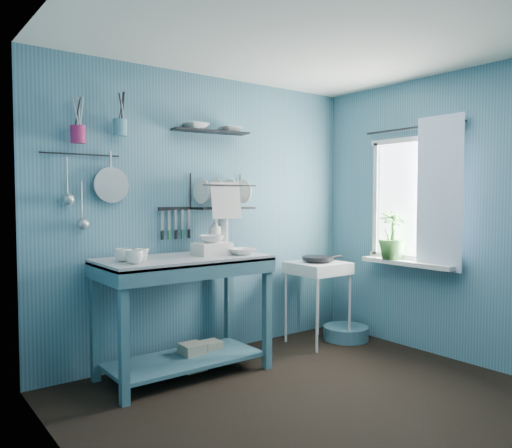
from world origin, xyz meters
TOP-DOWN VIEW (x-y plane):
  - floor at (0.00, 0.00)m, footprint 3.20×3.20m
  - ceiling at (0.00, 0.00)m, footprint 3.20×3.20m
  - wall_back at (0.00, 1.50)m, footprint 3.20×0.00m
  - wall_left at (-1.60, 0.00)m, footprint 0.00×3.00m
  - wall_right at (1.60, 0.00)m, footprint 0.00×3.00m
  - work_counter at (-0.47, 1.12)m, footprint 1.43×0.89m
  - mug_left at (-0.95, 0.96)m, footprint 0.12×0.12m
  - mug_mid at (-0.85, 1.06)m, footprint 0.14×0.14m
  - mug_right at (-0.97, 1.12)m, footprint 0.17×0.17m
  - wash_tub at (-0.22, 1.10)m, footprint 0.28×0.22m
  - tub_bowl at (-0.22, 1.10)m, footprint 0.20×0.19m
  - soap_bottle at (-0.05, 1.32)m, footprint 0.12×0.12m
  - water_bottle at (0.05, 1.34)m, footprint 0.09×0.09m
  - counter_bowl at (-0.02, 0.97)m, footprint 0.22×0.22m
  - hotplate_stand at (0.99, 1.10)m, footprint 0.57×0.57m
  - frying_pan at (0.99, 1.10)m, footprint 0.30×0.30m
  - knife_strip at (-0.35, 1.47)m, footprint 0.32×0.04m
  - dish_rack at (0.07, 1.37)m, footprint 0.56×0.27m
  - upper_shelf at (-0.04, 1.40)m, footprint 0.72×0.27m
  - shelf_bowl_left at (-0.18, 1.40)m, footprint 0.23×0.23m
  - shelf_bowl_right at (0.18, 1.40)m, footprint 0.21×0.21m
  - utensil_cup_magenta at (-1.18, 1.42)m, footprint 0.11×0.11m
  - utensil_cup_teal at (-0.85, 1.42)m, footprint 0.11×0.11m
  - colander at (-0.92, 1.45)m, footprint 0.28×0.03m
  - ladle_outer at (-1.25, 1.46)m, footprint 0.01×0.01m
  - ladle_inner at (-1.15, 1.46)m, footprint 0.01×0.01m
  - hook_rail at (-1.14, 1.47)m, footprint 0.60×0.01m
  - window_glass at (1.59, 0.45)m, footprint 0.00×1.10m
  - windowsill at (1.50, 0.45)m, footprint 0.16×0.95m
  - curtain at (1.52, 0.15)m, footprint 0.00×1.35m
  - curtain_rod at (1.54, 0.45)m, footprint 0.02×1.05m
  - potted_plant at (1.50, 0.63)m, footprint 0.32×0.32m
  - storage_tin_large at (-0.37, 1.17)m, footprint 0.18×0.18m
  - storage_tin_small at (-0.17, 1.20)m, footprint 0.15×0.15m
  - floor_basin at (1.31, 1.02)m, footprint 0.45×0.45m

SIDE VIEW (x-z plane):
  - floor at x=0.00m, z-range 0.00..0.00m
  - floor_basin at x=1.31m, z-range 0.00..0.13m
  - storage_tin_small at x=-0.17m, z-range 0.00..0.20m
  - storage_tin_large at x=-0.37m, z-range 0.00..0.22m
  - hotplate_stand at x=0.99m, z-range 0.00..0.79m
  - work_counter at x=-0.47m, z-range 0.00..0.94m
  - windowsill at x=1.50m, z-range 0.79..0.83m
  - frying_pan at x=0.99m, z-range 0.81..0.85m
  - counter_bowl at x=-0.02m, z-range 0.94..1.00m
  - mug_mid at x=-0.85m, z-range 0.94..1.04m
  - mug_left at x=-0.95m, z-range 0.94..1.04m
  - mug_right at x=-0.97m, z-range 0.94..1.04m
  - wash_tub at x=-0.22m, z-range 0.94..1.04m
  - potted_plant at x=1.50m, z-range 0.83..1.29m
  - tub_bowl at x=-0.22m, z-range 1.04..1.11m
  - water_bottle at x=0.05m, z-range 0.94..1.22m
  - soap_bottle at x=-0.05m, z-range 0.94..1.24m
  - wall_back at x=0.00m, z-range -0.35..2.85m
  - wall_left at x=-1.60m, z-range -0.25..2.75m
  - wall_right at x=1.60m, z-range -0.25..2.75m
  - knife_strip at x=-0.35m, z-range 1.30..1.33m
  - ladle_inner at x=-1.15m, z-range 1.23..1.53m
  - window_glass at x=1.59m, z-range 0.85..1.95m
  - curtain at x=1.52m, z-range 0.77..2.12m
  - dish_rack at x=0.07m, z-range 1.31..1.63m
  - colander at x=-0.92m, z-range 1.37..1.65m
  - ladle_outer at x=-1.25m, z-range 1.42..1.72m
  - hook_rail at x=-1.14m, z-range 1.73..1.75m
  - utensil_cup_magenta at x=-1.18m, z-range 1.82..1.95m
  - utensil_cup_teal at x=-0.85m, z-range 1.89..2.02m
  - upper_shelf at x=-0.04m, z-range 1.98..2.00m
  - curtain_rod at x=1.54m, z-range 2.04..2.06m
  - shelf_bowl_right at x=0.18m, z-range 2.03..2.08m
  - shelf_bowl_left at x=-0.18m, z-range 2.03..2.08m
  - ceiling at x=0.00m, z-range 2.50..2.50m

